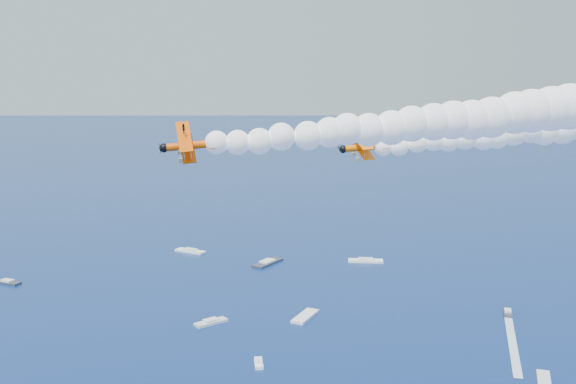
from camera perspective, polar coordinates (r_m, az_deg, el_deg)
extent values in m
cube|color=#303440|center=(201.43, 17.71, -9.48)|extent=(4.57, 7.04, 0.70)
cube|color=silver|center=(163.58, 20.40, -14.32)|extent=(6.10, 8.83, 0.70)
cube|color=white|center=(243.14, 6.44, -5.68)|extent=(12.64, 6.42, 0.70)
cube|color=white|center=(189.62, 1.43, -10.23)|extent=(9.21, 11.38, 0.70)
cube|color=#313542|center=(239.37, -1.70, -5.87)|extent=(11.98, 12.89, 0.70)
cube|color=#303540|center=(235.09, -22.19, -6.94)|extent=(9.29, 7.39, 0.70)
cube|color=silver|center=(186.39, -6.40, -10.66)|extent=(9.35, 6.93, 0.70)
cube|color=white|center=(161.67, -2.44, -13.96)|extent=(2.14, 5.90, 0.70)
cube|color=white|center=(256.67, -8.08, -4.86)|extent=(11.53, 9.99, 0.70)
cube|color=white|center=(180.63, 18.10, -11.92)|extent=(16.42, 35.86, 0.04)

